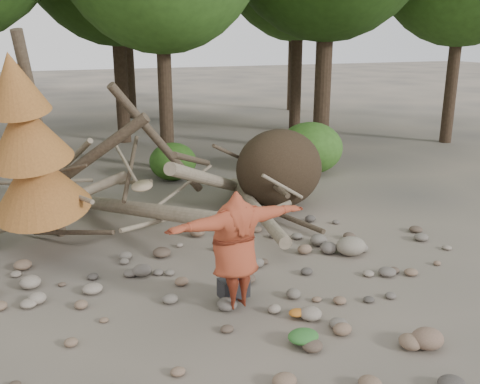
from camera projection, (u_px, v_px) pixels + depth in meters
name	position (u px, v px, depth m)	size (l,w,h in m)	color
ground	(250.00, 300.00, 8.86)	(120.00, 120.00, 0.00)	#514C44
deadfall_pile	(259.00, 173.00, 13.07)	(8.55, 5.24, 3.30)	#332619
dead_conifer	(31.00, 150.00, 10.13)	(2.06, 2.16, 4.35)	#4C3F30
bush_mid	(173.00, 161.00, 15.91)	(1.40, 1.40, 1.12)	#2D5919
bush_right	(310.00, 148.00, 16.64)	(2.00, 2.00, 1.60)	#376920
frisbee_thrower	(235.00, 249.00, 8.25)	(2.71, 0.89, 2.15)	#963921
backpack	(234.00, 291.00, 8.81)	(0.47, 0.31, 0.31)	black
cloth_green	(303.00, 340.00, 7.55)	(0.45, 0.38, 0.17)	#2C6428
cloth_orange	(297.00, 316.00, 8.26)	(0.27, 0.22, 0.10)	#AC611D
boulder_front_right	(427.00, 339.00, 7.47)	(0.47, 0.42, 0.28)	#775C4A
boulder_mid_right	(351.00, 246.00, 10.60)	(0.60, 0.54, 0.36)	gray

